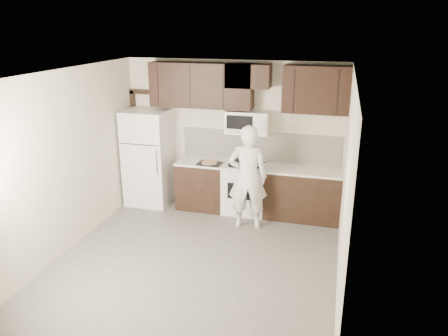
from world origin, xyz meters
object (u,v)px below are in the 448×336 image
at_px(stove, 245,188).
at_px(person, 248,178).
at_px(refrigerator, 149,158).
at_px(microwave, 247,122).

relative_size(stove, person, 0.53).
bearing_deg(stove, person, -74.06).
bearing_deg(person, refrigerator, -26.00).
relative_size(stove, microwave, 1.24).
relative_size(microwave, person, 0.43).
distance_m(microwave, person, 1.07).
bearing_deg(microwave, refrigerator, -174.85).
bearing_deg(stove, refrigerator, -178.49).
bearing_deg(refrigerator, microwave, 5.15).
xyz_separation_m(microwave, person, (0.18, -0.73, -0.76)).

